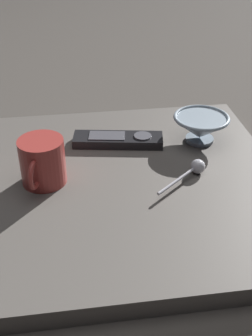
{
  "coord_description": "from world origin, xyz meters",
  "views": [
    {
      "loc": [
        -0.7,
        0.1,
        0.53
      ],
      "look_at": [
        0.01,
        0.0,
        0.06
      ],
      "focal_mm": 46.75,
      "sensor_mm": 36.0,
      "label": 1
    }
  ],
  "objects_px": {
    "teaspoon": "(195,168)",
    "cereal_bowl": "(201,127)",
    "coffee_mug": "(42,162)",
    "tv_remote_near": "(118,140)"
  },
  "relations": [
    {
      "from": "cereal_bowl",
      "to": "teaspoon",
      "type": "xyz_separation_m",
      "value": [
        -0.13,
        0.05,
        -0.02
      ]
    },
    {
      "from": "cereal_bowl",
      "to": "tv_remote_near",
      "type": "xyz_separation_m",
      "value": [
        0.01,
        0.18,
        -0.02
      ]
    },
    {
      "from": "teaspoon",
      "to": "tv_remote_near",
      "type": "distance_m",
      "value": 0.2
    },
    {
      "from": "cereal_bowl",
      "to": "teaspoon",
      "type": "height_order",
      "value": "cereal_bowl"
    },
    {
      "from": "teaspoon",
      "to": "tv_remote_near",
      "type": "xyz_separation_m",
      "value": [
        0.14,
        0.14,
        -0.0
      ]
    },
    {
      "from": "cereal_bowl",
      "to": "tv_remote_near",
      "type": "height_order",
      "value": "cereal_bowl"
    },
    {
      "from": "teaspoon",
      "to": "cereal_bowl",
      "type": "bearing_deg",
      "value": -20.32
    },
    {
      "from": "cereal_bowl",
      "to": "tv_remote_near",
      "type": "distance_m",
      "value": 0.19
    },
    {
      "from": "cereal_bowl",
      "to": "coffee_mug",
      "type": "xyz_separation_m",
      "value": [
        -0.11,
        0.34,
        0.01
      ]
    },
    {
      "from": "coffee_mug",
      "to": "teaspoon",
      "type": "relative_size",
      "value": 1.04
    }
  ]
}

